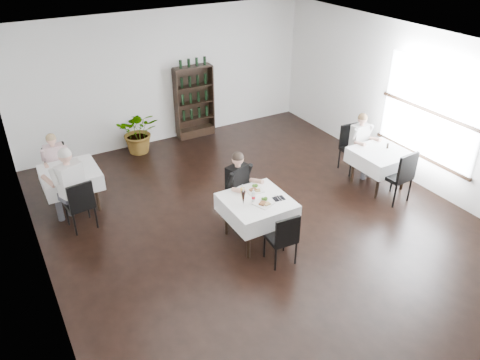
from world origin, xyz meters
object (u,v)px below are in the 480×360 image
main_table (257,207)px  diner_main (241,184)px  wine_shelf (194,103)px  potted_tree (139,131)px

main_table → diner_main: 0.57m
main_table → diner_main: diner_main is taller
wine_shelf → main_table: 4.41m
main_table → potted_tree: potted_tree is taller
main_table → potted_tree: size_ratio=1.02×
diner_main → potted_tree: bearing=99.3°
wine_shelf → diner_main: bearing=-103.3°
wine_shelf → main_table: bearing=-101.8°
wine_shelf → potted_tree: wine_shelf is taller
potted_tree → diner_main: (0.59, -3.57, 0.28)m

